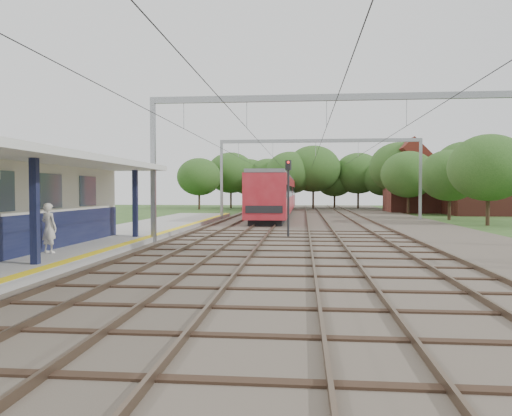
{
  "coord_description": "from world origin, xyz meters",
  "views": [
    {
      "loc": [
        2.14,
        -8.27,
        2.57
      ],
      "look_at": [
        -0.48,
        19.33,
        1.6
      ],
      "focal_mm": 35.0,
      "sensor_mm": 36.0,
      "label": 1
    }
  ],
  "objects": [
    {
      "name": "yellow_stripe",
      "position": [
        -5.25,
        14.0,
        0.35
      ],
      "size": [
        0.45,
        52.0,
        0.01
      ],
      "primitive_type": "cube",
      "color": "yellow",
      "rests_on": "platform"
    },
    {
      "name": "tree_band",
      "position": [
        3.84,
        57.12,
        4.92
      ],
      "size": [
        31.72,
        30.88,
        8.82
      ],
      "color": "#382619",
      "rests_on": "ground"
    },
    {
      "name": "signal_post",
      "position": [
        1.35,
        18.32,
        2.6
      ],
      "size": [
        0.33,
        0.3,
        4.18
      ],
      "rotation": [
        0.0,
        0.0,
        -0.37
      ],
      "color": "black",
      "rests_on": "ground"
    },
    {
      "name": "person",
      "position": [
        -6.86,
        8.62,
        1.24
      ],
      "size": [
        0.76,
        0.63,
        1.78
      ],
      "primitive_type": "imported",
      "rotation": [
        0.0,
        0.0,
        2.79
      ],
      "color": "silver",
      "rests_on": "platform"
    },
    {
      "name": "catenary_system",
      "position": [
        3.39,
        25.28,
        5.51
      ],
      "size": [
        17.22,
        88.0,
        7.0
      ],
      "color": "gray",
      "rests_on": "ground"
    },
    {
      "name": "house_near",
      "position": [
        21.0,
        46.0,
        2.99
      ],
      "size": [
        7.0,
        6.12,
        7.89
      ],
      "color": "brown",
      "rests_on": "ground"
    },
    {
      "name": "rail_tracks",
      "position": [
        1.5,
        30.0,
        0.18
      ],
      "size": [
        11.8,
        88.0,
        0.15
      ],
      "color": "brown",
      "rests_on": "ballast_bed"
    },
    {
      "name": "platform",
      "position": [
        -7.5,
        14.0,
        0.17
      ],
      "size": [
        5.0,
        52.0,
        0.35
      ],
      "primitive_type": "cube",
      "color": "gray",
      "rests_on": "ground"
    },
    {
      "name": "ballast_bed",
      "position": [
        4.0,
        30.0,
        0.05
      ],
      "size": [
        18.0,
        90.0,
        0.1
      ],
      "primitive_type": "cube",
      "color": "#473D33",
      "rests_on": "ground"
    },
    {
      "name": "train",
      "position": [
        -0.5,
        44.11,
        2.21
      ],
      "size": [
        3.02,
        37.63,
        3.96
      ],
      "color": "black",
      "rests_on": "ballast_bed"
    },
    {
      "name": "house_far",
      "position": [
        16.0,
        52.0,
        3.23
      ],
      "size": [
        8.0,
        6.12,
        8.66
      ],
      "color": "brown",
      "rests_on": "ground"
    },
    {
      "name": "ground",
      "position": [
        0.0,
        0.0,
        0.0
      ],
      "size": [
        160.0,
        160.0,
        0.0
      ],
      "primitive_type": "plane",
      "color": "#2D4C1E",
      "rests_on": "ground"
    }
  ]
}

